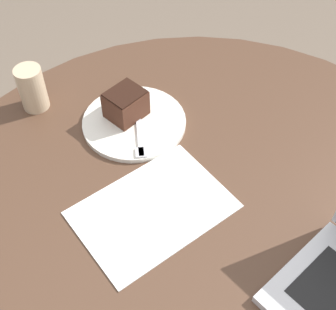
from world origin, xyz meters
name	(u,v)px	position (x,y,z in m)	size (l,w,h in m)	color
dining_table	(204,247)	(0.00, 0.00, 0.58)	(1.25, 1.25, 0.70)	#4C3323
paper_document	(153,210)	(-0.11, 0.04, 0.70)	(0.37, 0.33, 0.00)	white
plate	(134,122)	(-0.11, 0.29, 0.71)	(0.25, 0.25, 0.01)	silver
cake_slice	(126,104)	(-0.13, 0.31, 0.75)	(0.11, 0.11, 0.07)	#472619
fork	(140,135)	(-0.10, 0.24, 0.72)	(0.03, 0.17, 0.00)	silver
coffee_glass	(32,88)	(-0.34, 0.40, 0.76)	(0.06, 0.06, 0.11)	#C6AD89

